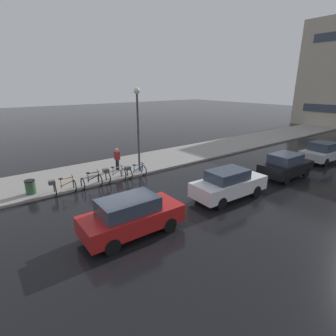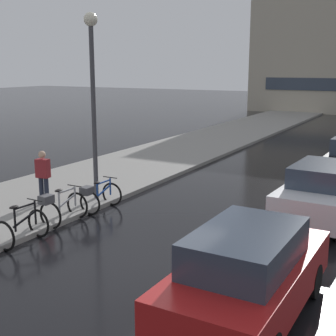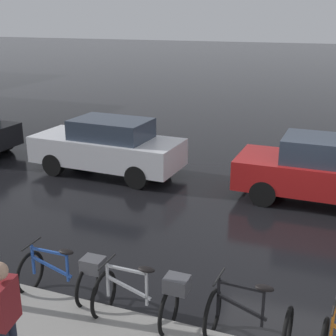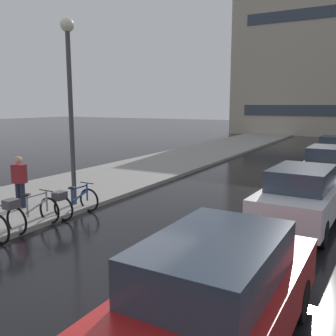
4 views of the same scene
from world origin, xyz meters
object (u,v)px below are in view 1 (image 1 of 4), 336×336
(bicycle_nearest, at_px, (62,186))
(car_red, at_px, (131,216))
(bicycle_farthest, at_px, (135,171))
(car_silver, at_px, (323,152))
(car_black, at_px, (285,166))
(pedestrian, at_px, (117,159))
(trash_bin, at_px, (31,188))
(streetlamp, at_px, (138,118))
(car_white, at_px, (229,184))
(bicycle_second, at_px, (92,181))
(bicycle_third, at_px, (114,174))

(bicycle_nearest, bearing_deg, car_red, 10.04)
(bicycle_farthest, xyz_separation_m, car_silver, (5.73, 13.81, 0.30))
(bicycle_nearest, distance_m, car_black, 13.97)
(car_red, bearing_deg, pedestrian, 157.18)
(car_red, height_order, trash_bin, car_red)
(car_black, distance_m, trash_bin, 15.61)
(car_red, relative_size, streetlamp, 0.73)
(bicycle_farthest, height_order, car_white, car_white)
(pedestrian, bearing_deg, car_white, 19.62)
(car_red, xyz_separation_m, car_silver, (-0.13, 17.38, -0.05))
(bicycle_nearest, bearing_deg, bicycle_second, 86.48)
(bicycle_nearest, relative_size, trash_bin, 1.53)
(pedestrian, relative_size, trash_bin, 1.85)
(bicycle_nearest, height_order, car_white, car_white)
(pedestrian, distance_m, streetlamp, 3.24)
(bicycle_farthest, xyz_separation_m, car_black, (5.95, 7.95, 0.34))
(pedestrian, xyz_separation_m, trash_bin, (0.92, -5.74, -0.50))
(bicycle_second, relative_size, streetlamp, 0.20)
(bicycle_farthest, distance_m, streetlamp, 3.46)
(bicycle_nearest, xyz_separation_m, car_white, (6.00, 7.01, 0.33))
(bicycle_second, relative_size, car_silver, 0.29)
(bicycle_nearest, height_order, car_black, car_black)
(car_black, bearing_deg, bicycle_farthest, -126.80)
(streetlamp, bearing_deg, bicycle_nearest, -84.30)
(bicycle_second, relative_size, pedestrian, 0.67)
(car_white, bearing_deg, trash_bin, -128.55)
(bicycle_nearest, distance_m, bicycle_farthest, 4.63)
(car_silver, bearing_deg, car_white, -89.27)
(car_white, xyz_separation_m, car_silver, (-0.15, 11.43, -0.04))
(car_black, bearing_deg, bicycle_nearest, -115.76)
(bicycle_second, height_order, bicycle_farthest, bicycle_second)
(car_silver, xyz_separation_m, streetlamp, (-6.39, -13.05, 3.01))
(car_silver, bearing_deg, pedestrian, -117.98)
(bicycle_nearest, bearing_deg, trash_bin, -117.21)
(streetlamp, bearing_deg, car_white, 13.94)
(bicycle_farthest, distance_m, car_white, 6.35)
(car_red, bearing_deg, streetlamp, 146.43)
(bicycle_nearest, xyz_separation_m, car_black, (6.07, 12.58, 0.33))
(bicycle_nearest, bearing_deg, car_black, 64.24)
(bicycle_second, height_order, car_white, car_white)
(car_black, bearing_deg, car_silver, 92.10)
(car_red, height_order, car_black, car_red)
(car_red, relative_size, car_silver, 1.09)
(pedestrian, bearing_deg, car_silver, 62.02)
(bicycle_nearest, bearing_deg, car_silver, 72.39)
(bicycle_third, height_order, trash_bin, bicycle_third)
(bicycle_third, height_order, bicycle_farthest, bicycle_third)
(bicycle_nearest, distance_m, pedestrian, 4.62)
(bicycle_farthest, xyz_separation_m, car_red, (5.87, -3.57, 0.35))
(bicycle_farthest, relative_size, trash_bin, 1.52)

